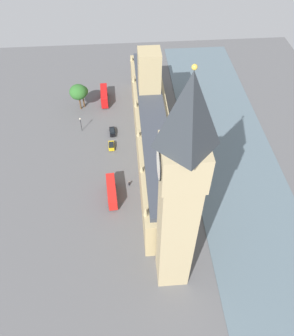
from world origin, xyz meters
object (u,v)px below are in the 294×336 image
street_lamp_leading (81,122)px  double_decker_bus_midblock (112,191)px  plane_tree_under_trees (78,92)px  clock_tower (179,199)px  pedestrian_by_river_gate (129,183)px  plane_tree_near_tower (82,91)px  car_yellow_cab_trailing (111,146)px  double_decker_bus_corner (104,96)px  car_black_kerbside (112,132)px  parliament_building (152,129)px

street_lamp_leading → double_decker_bus_midblock: bearing=108.8°
street_lamp_leading → plane_tree_under_trees: bearing=-85.4°
clock_tower → plane_tree_under_trees: (25.66, -67.55, -22.12)m
clock_tower → street_lamp_leading: size_ratio=10.29×
pedestrian_by_river_gate → plane_tree_near_tower: plane_tree_near_tower is taller
car_yellow_cab_trailing → street_lamp_leading: street_lamp_leading is taller
plane_tree_near_tower → street_lamp_leading: 13.97m
car_yellow_cab_trailing → plane_tree_near_tower: 25.91m
double_decker_bus_midblock → double_decker_bus_corner: bearing=-90.9°
plane_tree_under_trees → street_lamp_leading: (-1.02, 12.58, -3.53)m
clock_tower → plane_tree_near_tower: clock_tower is taller
car_black_kerbside → double_decker_bus_midblock: size_ratio=0.45×
pedestrian_by_river_gate → plane_tree_near_tower: bearing=103.7°
plane_tree_near_tower → street_lamp_leading: (0.20, 13.65, -2.97)m
plane_tree_under_trees → plane_tree_near_tower: plane_tree_under_trees is taller
clock_tower → double_decker_bus_midblock: 39.13m
clock_tower → plane_tree_near_tower: size_ratio=6.41×
plane_tree_under_trees → double_decker_bus_midblock: bearing=104.8°
parliament_building → clock_tower: (-0.76, 44.81, 21.72)m
parliament_building → double_decker_bus_midblock: parliament_building is taller
plane_tree_near_tower → plane_tree_under_trees: bearing=41.3°
car_yellow_cab_trailing → street_lamp_leading: 14.30m
double_decker_bus_midblock → clock_tower: bearing=116.3°
car_black_kerbside → double_decker_bus_corner: bearing=94.8°
car_black_kerbside → car_yellow_cab_trailing: bearing=-96.6°
double_decker_bus_corner → pedestrian_by_river_gate: (-7.62, 42.74, -1.89)m
plane_tree_near_tower → double_decker_bus_corner: bearing=-159.9°
plane_tree_near_tower → street_lamp_leading: plane_tree_near_tower is taller
car_yellow_cab_trailing → pedestrian_by_river_gate: car_yellow_cab_trailing is taller
double_decker_bus_corner → plane_tree_under_trees: size_ratio=1.04×
pedestrian_by_river_gate → street_lamp_leading: size_ratio=0.30×
pedestrian_by_river_gate → street_lamp_leading: 30.68m
parliament_building → street_lamp_leading: 26.25m
street_lamp_leading → pedestrian_by_river_gate: bearing=120.5°
double_decker_bus_midblock → pedestrian_by_river_gate: double_decker_bus_midblock is taller
pedestrian_by_river_gate → double_decker_bus_corner: bearing=92.8°
parliament_building → plane_tree_under_trees: (24.90, -22.74, -0.40)m
double_decker_bus_corner → parliament_building: bearing=-61.0°
double_decker_bus_corner → street_lamp_leading: bearing=-117.6°
car_black_kerbside → pedestrian_by_river_gate: 24.38m
double_decker_bus_corner → plane_tree_under_trees: (8.90, 3.88, 4.84)m
car_black_kerbside → car_yellow_cab_trailing: size_ratio=1.12×
double_decker_bus_corner → street_lamp_leading: size_ratio=1.90×
car_black_kerbside → car_yellow_cab_trailing: (0.38, 7.06, -0.00)m
clock_tower → street_lamp_leading: (24.65, -54.97, -25.65)m
parliament_building → plane_tree_under_trees: parliament_building is taller
car_yellow_cab_trailing → car_black_kerbside: bearing=86.3°
clock_tower → car_black_kerbside: 61.52m
plane_tree_under_trees → street_lamp_leading: plane_tree_under_trees is taller
plane_tree_under_trees → clock_tower: bearing=110.8°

